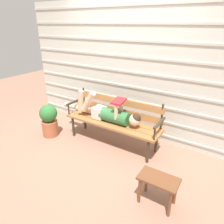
# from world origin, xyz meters

# --- Properties ---
(ground_plane) EXTENTS (12.00, 12.00, 0.00)m
(ground_plane) POSITION_xyz_m (0.00, 0.00, 0.00)
(ground_plane) COLOR #936B56
(house_siding) EXTENTS (4.51, 0.08, 2.38)m
(house_siding) POSITION_xyz_m (0.00, 0.68, 1.19)
(house_siding) COLOR beige
(house_siding) RESTS_ON ground
(park_bench) EXTENTS (1.71, 0.46, 0.85)m
(park_bench) POSITION_xyz_m (-0.00, 0.18, 0.47)
(park_bench) COLOR #9E6638
(park_bench) RESTS_ON ground
(reclining_person) EXTENTS (1.67, 0.26, 0.50)m
(reclining_person) POSITION_xyz_m (-0.10, 0.11, 0.57)
(reclining_person) COLOR #33703D
(footstool) EXTENTS (0.45, 0.26, 0.37)m
(footstool) POSITION_xyz_m (1.16, -0.72, 0.30)
(footstool) COLOR brown
(footstool) RESTS_ON ground
(potted_plant) EXTENTS (0.32, 0.32, 0.62)m
(potted_plant) POSITION_xyz_m (-1.15, -0.27, 0.33)
(potted_plant) COLOR #AD5B3D
(potted_plant) RESTS_ON ground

